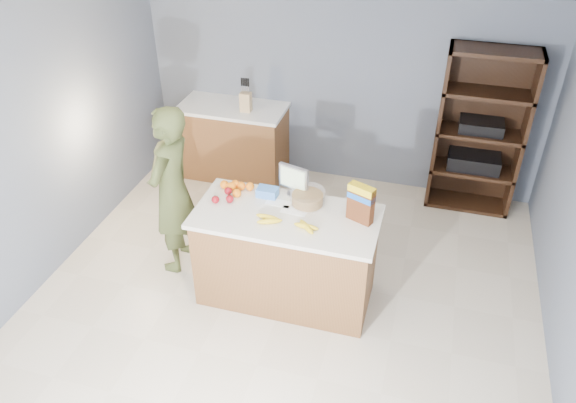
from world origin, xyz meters
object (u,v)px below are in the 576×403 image
(tv, at_px, (294,179))
(cereal_box, at_px, (361,201))
(person, at_px, (172,191))
(shelving_unit, at_px, (479,133))
(counter_peninsula, at_px, (286,259))

(tv, xyz_separation_m, cereal_box, (0.63, -0.23, 0.03))
(person, distance_m, tv, 1.14)
(shelving_unit, xyz_separation_m, cereal_box, (-0.95, -1.96, 0.23))
(counter_peninsula, height_order, tv, tv)
(shelving_unit, bearing_deg, tv, -132.27)
(counter_peninsula, bearing_deg, shelving_unit, 52.89)
(shelving_unit, height_order, cereal_box, shelving_unit)
(shelving_unit, relative_size, person, 1.09)
(person, distance_m, cereal_box, 1.75)
(cereal_box, bearing_deg, tv, 160.13)
(counter_peninsula, relative_size, cereal_box, 4.69)
(cereal_box, bearing_deg, shelving_unit, 64.14)
(shelving_unit, bearing_deg, cereal_box, -115.86)
(counter_peninsula, relative_size, tv, 5.53)
(counter_peninsula, relative_size, person, 0.94)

